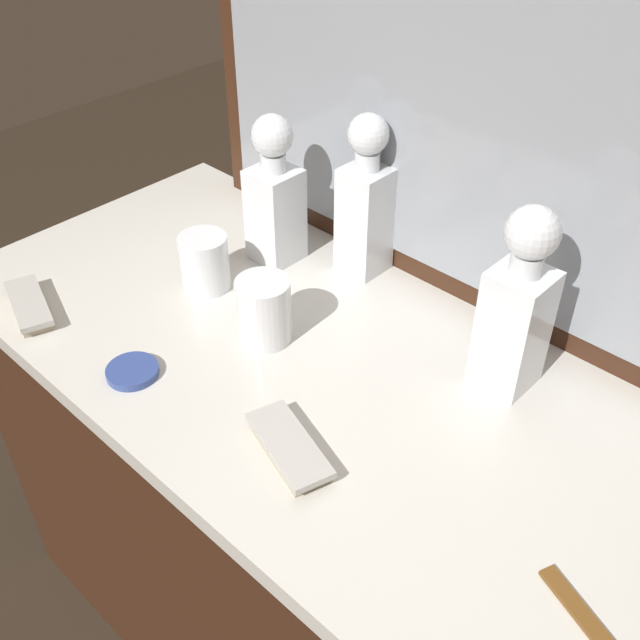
% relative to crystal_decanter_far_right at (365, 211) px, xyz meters
% --- Properties ---
extents(dresser, '(1.29, 0.61, 0.82)m').
position_rel_crystal_decanter_far_right_xyz_m(dresser, '(0.12, -0.24, -0.52)').
color(dresser, '#381E11').
rests_on(dresser, ground_plane).
extents(dresser_mirror, '(1.02, 0.03, 0.68)m').
position_rel_crystal_decanter_far_right_xyz_m(dresser_mirror, '(0.12, 0.05, 0.23)').
color(dresser_mirror, '#381E11').
rests_on(dresser_mirror, dresser).
extents(crystal_decanter_far_right, '(0.07, 0.07, 0.28)m').
position_rel_crystal_decanter_far_right_xyz_m(crystal_decanter_far_right, '(0.00, 0.00, 0.00)').
color(crystal_decanter_far_right, white).
rests_on(crystal_decanter_far_right, dresser).
extents(crystal_decanter_left, '(0.08, 0.08, 0.27)m').
position_rel_crystal_decanter_far_right_xyz_m(crystal_decanter_left, '(-0.14, -0.08, -0.01)').
color(crystal_decanter_left, white).
rests_on(crystal_decanter_left, dresser).
extents(crystal_decanter_center, '(0.08, 0.08, 0.29)m').
position_rel_crystal_decanter_far_right_xyz_m(crystal_decanter_center, '(0.34, -0.08, 0.00)').
color(crystal_decanter_center, white).
rests_on(crystal_decanter_center, dresser).
extents(crystal_tumbler_left, '(0.08, 0.08, 0.11)m').
position_rel_crystal_decanter_far_right_xyz_m(crystal_tumbler_left, '(0.02, -0.25, -0.07)').
color(crystal_tumbler_left, white).
rests_on(crystal_tumbler_left, dresser).
extents(crystal_tumbler_right, '(0.08, 0.08, 0.10)m').
position_rel_crystal_decanter_far_right_xyz_m(crystal_tumbler_right, '(-0.16, -0.23, -0.07)').
color(crystal_tumbler_right, white).
rests_on(crystal_tumbler_right, dresser).
extents(silver_brush_far_left, '(0.16, 0.10, 0.02)m').
position_rel_crystal_decanter_far_right_xyz_m(silver_brush_far_left, '(0.22, -0.40, -0.10)').
color(silver_brush_far_left, '#B7A88C').
rests_on(silver_brush_far_left, dresser).
extents(silver_brush_far_right, '(0.15, 0.09, 0.02)m').
position_rel_crystal_decanter_far_right_xyz_m(silver_brush_far_right, '(-0.31, -0.47, -0.10)').
color(silver_brush_far_right, '#B7A88C').
rests_on(silver_brush_far_right, dresser).
extents(porcelain_dish, '(0.08, 0.08, 0.01)m').
position_rel_crystal_decanter_far_right_xyz_m(porcelain_dish, '(-0.06, -0.45, -0.11)').
color(porcelain_dish, '#33478C').
rests_on(porcelain_dish, dresser).
extents(tortoiseshell_comb, '(0.13, 0.07, 0.01)m').
position_rel_crystal_decanter_far_right_xyz_m(tortoiseshell_comb, '(0.61, -0.34, -0.11)').
color(tortoiseshell_comb, brown).
rests_on(tortoiseshell_comb, dresser).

